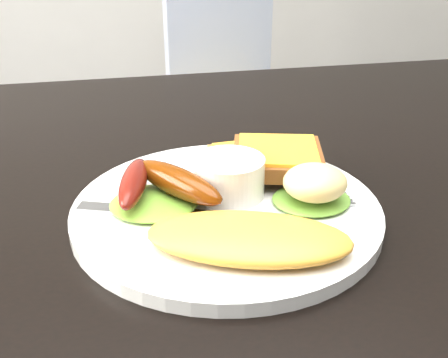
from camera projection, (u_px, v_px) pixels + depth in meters
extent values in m
cube|color=black|center=(294.00, 181.00, 0.58)|extent=(1.20, 0.80, 0.04)
cube|color=tan|center=(231.00, 101.00, 1.74)|extent=(0.49, 0.49, 0.05)
cylinder|color=white|center=(226.00, 210.00, 0.47)|extent=(0.27, 0.27, 0.01)
ellipsoid|color=#4F9928|center=(154.00, 203.00, 0.46)|extent=(0.08, 0.08, 0.01)
ellipsoid|color=#528C1F|center=(311.00, 199.00, 0.47)|extent=(0.07, 0.07, 0.01)
ellipsoid|color=gold|center=(249.00, 238.00, 0.40)|extent=(0.17, 0.12, 0.02)
ellipsoid|color=maroon|center=(134.00, 183.00, 0.46)|extent=(0.04, 0.09, 0.02)
ellipsoid|color=#612608|center=(177.00, 182.00, 0.46)|extent=(0.08, 0.10, 0.03)
cylinder|color=white|center=(229.00, 178.00, 0.48)|extent=(0.08, 0.08, 0.04)
cube|color=olive|center=(249.00, 159.00, 0.54)|extent=(0.08, 0.08, 0.01)
cube|color=brown|center=(277.00, 158.00, 0.51)|extent=(0.11, 0.11, 0.01)
ellipsoid|color=beige|center=(315.00, 182.00, 0.45)|extent=(0.06, 0.06, 0.03)
cube|color=#ADAFB7|center=(181.00, 215.00, 0.45)|extent=(0.18, 0.08, 0.00)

